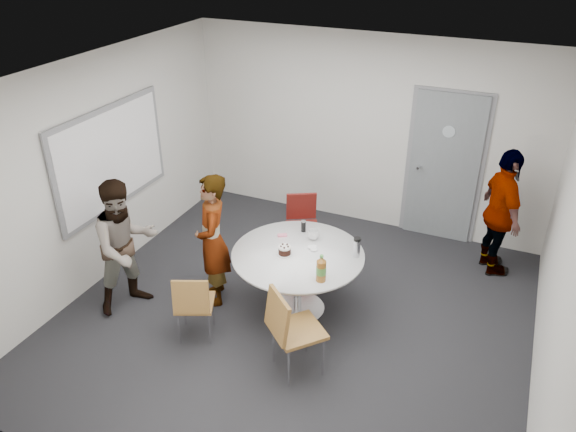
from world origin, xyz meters
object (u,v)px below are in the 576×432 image
at_px(door, 444,168).
at_px(chair_near_right, 289,325).
at_px(person_left, 126,246).
at_px(person_right, 501,213).
at_px(chair_far, 302,220).
at_px(table, 300,262).
at_px(chair_near_left, 193,302).
at_px(person_main, 213,240).
at_px(whiteboard, 112,158).

xyz_separation_m(door, chair_near_right, (-0.82, -3.29, -0.44)).
height_order(person_left, person_right, person_right).
bearing_deg(chair_far, table, 82.80).
bearing_deg(person_left, table, -42.91).
xyz_separation_m(table, person_left, (-1.80, -0.67, 0.14)).
distance_m(chair_near_left, person_main, 0.80).
bearing_deg(table, person_main, -169.35).
bearing_deg(person_right, person_left, 97.22).
distance_m(chair_far, person_left, 2.26).
bearing_deg(chair_near_left, table, 24.80).
relative_size(door, whiteboard, 1.12).
bearing_deg(door, chair_near_left, -120.53).
xyz_separation_m(person_left, person_right, (3.72, 2.40, 0.03)).
distance_m(chair_near_left, person_left, 1.06).
bearing_deg(chair_near_right, person_left, -145.64).
height_order(whiteboard, chair_near_right, whiteboard).
bearing_deg(whiteboard, chair_near_left, -30.30).
height_order(chair_near_left, person_right, person_right).
xyz_separation_m(chair_far, person_left, (-1.37, -1.78, 0.27)).
relative_size(chair_far, person_main, 0.54).
distance_m(person_main, person_right, 3.48).
bearing_deg(chair_near_left, chair_near_right, -25.54).
bearing_deg(person_left, chair_near_left, -76.70).
xyz_separation_m(whiteboard, person_right, (4.38, 1.67, -0.63)).
distance_m(table, person_right, 2.59).
distance_m(door, person_main, 3.28).
height_order(whiteboard, table, whiteboard).
bearing_deg(chair_near_right, whiteboard, -158.10).
bearing_deg(person_right, chair_near_left, 108.42).
bearing_deg(door, chair_far, -141.25).
distance_m(door, chair_near_right, 3.42).
xyz_separation_m(chair_near_left, chair_near_right, (1.10, -0.04, 0.09)).
bearing_deg(chair_near_right, table, 148.77).
bearing_deg(person_left, person_main, -32.81).
distance_m(whiteboard, chair_near_left, 2.13).
bearing_deg(whiteboard, person_left, -47.82).
height_order(door, chair_near_left, door).
bearing_deg(chair_near_right, person_right, 100.64).
height_order(chair_near_left, person_left, person_left).
relative_size(door, person_right, 1.30).
xyz_separation_m(whiteboard, chair_far, (2.03, 1.05, -0.93)).
relative_size(table, person_main, 0.92).
bearing_deg(door, person_main, -129.52).
xyz_separation_m(door, table, (-1.10, -2.34, -0.37)).
height_order(chair_near_left, person_main, person_main).
bearing_deg(chair_near_left, chair_far, 55.95).
distance_m(chair_near_right, person_main, 1.49).
relative_size(table, person_left, 0.92).
bearing_deg(door, person_left, -134.01).
relative_size(chair_near_right, person_right, 0.58).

